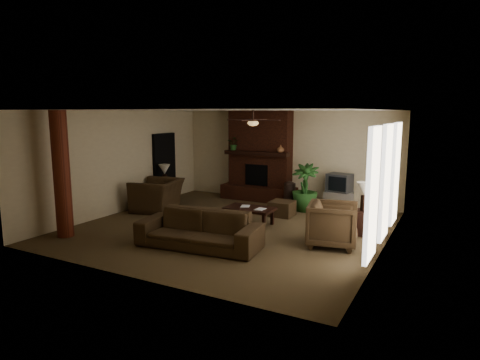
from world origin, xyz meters
The scene contains 23 objects.
room_shell centered at (0.00, 0.00, 1.40)m, with size 7.00×7.00×7.00m.
fireplace centered at (-0.80, 3.22, 1.16)m, with size 2.40×0.70×2.80m.
windows centered at (3.45, 0.20, 1.35)m, with size 0.08×3.65×2.35m.
log_column centered at (-2.95, -2.40, 1.40)m, with size 0.36×0.36×2.80m, color maroon.
doorway centered at (-3.44, 1.80, 1.05)m, with size 0.10×1.00×2.10m, color black.
ceiling_fan centered at (0.40, 0.30, 2.53)m, with size 1.35×1.35×0.37m.
sofa centered at (0.12, -1.62, 0.50)m, with size 2.55×0.74×1.00m, color #402E1B.
armchair_left centered at (-2.73, 0.54, 0.58)m, with size 1.34×0.87×1.17m, color #402E1B.
armchair_right centered at (2.53, -0.26, 0.50)m, with size 0.98×0.92×1.01m, color #402E1B.
coffee_table centered at (0.26, 0.42, 0.37)m, with size 1.20×0.70×0.43m.
ottoman centered at (0.64, 1.60, 0.20)m, with size 0.60×0.60×0.40m, color #402E1B.
tv_stand centered at (1.76, 3.15, 0.25)m, with size 0.85×0.50×0.50m, color silver.
tv centered at (1.77, 3.14, 0.76)m, with size 0.73×0.63×0.52m.
floor_vase centered at (0.42, 2.71, 0.43)m, with size 0.34×0.34×0.77m.
floor_plant centered at (0.98, 2.44, 0.37)m, with size 0.74×1.33×0.74m, color #275321.
side_table_left centered at (-3.05, 1.32, 0.28)m, with size 0.50×0.50×0.55m, color black.
lamp_left centered at (-3.09, 1.35, 1.00)m, with size 0.45×0.45×0.65m.
side_table_right centered at (2.91, 0.89, 0.28)m, with size 0.50×0.50×0.55m, color black.
lamp_right centered at (2.90, 0.90, 1.00)m, with size 0.41×0.41×0.65m.
mantel_plant centered at (-1.60, 3.00, 1.72)m, with size 0.38×0.42×0.33m, color #275321.
mantel_vase centered at (0.01, 2.96, 1.67)m, with size 0.22×0.23×0.22m, color #905C39.
book_a centered at (0.03, 0.39, 0.57)m, with size 0.22×0.03×0.29m, color #999999.
book_b centered at (0.49, 0.33, 0.58)m, with size 0.21×0.02×0.29m, color #999999.
Camera 1 is at (4.73, -8.49, 2.76)m, focal length 30.98 mm.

